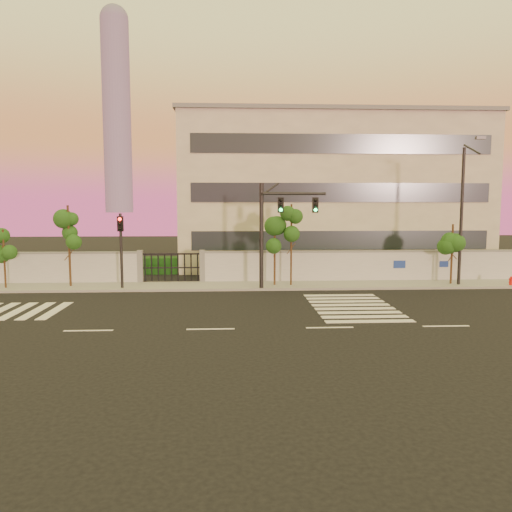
{
  "coord_description": "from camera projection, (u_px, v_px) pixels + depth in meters",
  "views": [
    {
      "loc": [
        0.86,
        -20.34,
        5.2
      ],
      "look_at": [
        2.2,
        6.0,
        2.42
      ],
      "focal_mm": 35.0,
      "sensor_mm": 36.0,
      "label": 1
    }
  ],
  "objects": [
    {
      "name": "traffic_signal_secondary",
      "position": [
        121.0,
        242.0,
        29.72
      ],
      "size": [
        0.36,
        0.34,
        4.62
      ],
      "rotation": [
        0.0,
        0.0,
        -0.25
      ],
      "color": "black",
      "rests_on": "ground"
    },
    {
      "name": "streetlight_east",
      "position": [
        463.0,
        209.0,
        30.65
      ],
      "size": [
        0.54,
        2.17,
        9.02
      ],
      "color": "black",
      "rests_on": "ground"
    },
    {
      "name": "street_tree_e",
      "position": [
        292.0,
        226.0,
        30.78
      ],
      "size": [
        1.43,
        1.13,
        5.17
      ],
      "color": "#382314",
      "rests_on": "ground"
    },
    {
      "name": "road_markings",
      "position": [
        181.0,
        310.0,
        24.36
      ],
      "size": [
        57.0,
        7.62,
        0.02
      ],
      "color": "silver",
      "rests_on": "ground"
    },
    {
      "name": "distant_skyscraper",
      "position": [
        117.0,
        105.0,
        289.04
      ],
      "size": [
        16.0,
        16.0,
        118.0
      ],
      "color": "slate",
      "rests_on": "ground"
    },
    {
      "name": "fire_hydrant",
      "position": [
        511.0,
        282.0,
        30.98
      ],
      "size": [
        0.26,
        0.26,
        0.7
      ],
      "rotation": [
        0.0,
        0.0,
        0.01
      ],
      "color": "red",
      "rests_on": "ground"
    },
    {
      "name": "street_tree_f",
      "position": [
        453.0,
        240.0,
        31.38
      ],
      "size": [
        1.57,
        1.25,
        3.91
      ],
      "color": "#382314",
      "rests_on": "ground"
    },
    {
      "name": "perimeter_wall",
      "position": [
        219.0,
        267.0,
        32.52
      ],
      "size": [
        60.0,
        0.36,
        2.2
      ],
      "color": "#A9ABB0",
      "rests_on": "ground"
    },
    {
      "name": "institutional_building",
      "position": [
        326.0,
        192.0,
        42.35
      ],
      "size": [
        24.4,
        12.4,
        12.25
      ],
      "color": "#B8AF9C",
      "rests_on": "ground"
    },
    {
      "name": "street_tree_c",
      "position": [
        69.0,
        227.0,
        30.37
      ],
      "size": [
        1.6,
        1.27,
        5.1
      ],
      "color": "#382314",
      "rests_on": "ground"
    },
    {
      "name": "street_tree_b",
      "position": [
        4.0,
        245.0,
        29.8
      ],
      "size": [
        1.38,
        1.1,
        3.67
      ],
      "color": "#382314",
      "rests_on": "ground"
    },
    {
      "name": "ground",
      "position": [
        210.0,
        329.0,
        20.7
      ],
      "size": [
        120.0,
        120.0,
        0.0
      ],
      "primitive_type": "plane",
      "color": "black",
      "rests_on": "ground"
    },
    {
      "name": "sidewalk",
      "position": [
        217.0,
        286.0,
        31.13
      ],
      "size": [
        60.0,
        3.0,
        0.15
      ],
      "primitive_type": "cube",
      "color": "gray",
      "rests_on": "ground"
    },
    {
      "name": "street_tree_d",
      "position": [
        275.0,
        236.0,
        30.86
      ],
      "size": [
        1.56,
        1.24,
        4.33
      ],
      "color": "#382314",
      "rests_on": "ground"
    },
    {
      "name": "traffic_signal_main",
      "position": [
        275.0,
        223.0,
        29.6
      ],
      "size": [
        4.02,
        0.98,
        6.4
      ],
      "rotation": [
        0.0,
        0.0,
        0.21
      ],
      "color": "black",
      "rests_on": "ground"
    },
    {
      "name": "hedge_row",
      "position": [
        235.0,
        266.0,
        35.32
      ],
      "size": [
        41.0,
        4.25,
        1.8
      ],
      "color": "#163710",
      "rests_on": "ground"
    }
  ]
}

